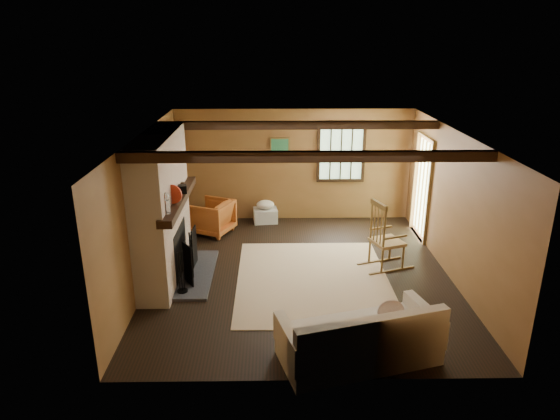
{
  "coord_description": "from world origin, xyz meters",
  "views": [
    {
      "loc": [
        -0.47,
        -7.62,
        3.85
      ],
      "look_at": [
        -0.33,
        0.4,
        1.02
      ],
      "focal_mm": 32.0,
      "sensor_mm": 36.0,
      "label": 1
    }
  ],
  "objects_px": {
    "laundry_basket": "(265,215)",
    "fireplace": "(164,214)",
    "armchair": "(212,217)",
    "sofa": "(361,341)",
    "rocking_chair": "(385,240)"
  },
  "relations": [
    {
      "from": "sofa",
      "to": "armchair",
      "type": "height_order",
      "value": "sofa"
    },
    {
      "from": "fireplace",
      "to": "rocking_chair",
      "type": "height_order",
      "value": "fireplace"
    },
    {
      "from": "sofa",
      "to": "armchair",
      "type": "xyz_separation_m",
      "value": [
        -2.31,
        4.29,
        0.06
      ]
    },
    {
      "from": "fireplace",
      "to": "laundry_basket",
      "type": "bearing_deg",
      "value": 57.34
    },
    {
      "from": "laundry_basket",
      "to": "armchair",
      "type": "xyz_separation_m",
      "value": [
        -1.08,
        -0.61,
        0.19
      ]
    },
    {
      "from": "sofa",
      "to": "laundry_basket",
      "type": "xyz_separation_m",
      "value": [
        -1.23,
        4.9,
        -0.13
      ]
    },
    {
      "from": "fireplace",
      "to": "rocking_chair",
      "type": "distance_m",
      "value": 3.75
    },
    {
      "from": "rocking_chair",
      "to": "armchair",
      "type": "height_order",
      "value": "rocking_chair"
    },
    {
      "from": "fireplace",
      "to": "armchair",
      "type": "bearing_deg",
      "value": 74.33
    },
    {
      "from": "fireplace",
      "to": "armchair",
      "type": "relative_size",
      "value": 3.17
    },
    {
      "from": "rocking_chair",
      "to": "sofa",
      "type": "relative_size",
      "value": 0.58
    },
    {
      "from": "laundry_basket",
      "to": "armchair",
      "type": "height_order",
      "value": "armchair"
    },
    {
      "from": "laundry_basket",
      "to": "armchair",
      "type": "distance_m",
      "value": 1.25
    },
    {
      "from": "laundry_basket",
      "to": "fireplace",
      "type": "bearing_deg",
      "value": -122.66
    },
    {
      "from": "rocking_chair",
      "to": "laundry_basket",
      "type": "distance_m",
      "value": 3.09
    }
  ]
}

